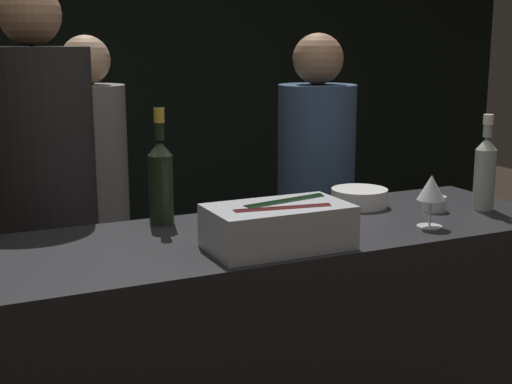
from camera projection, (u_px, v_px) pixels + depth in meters
name	position (u px, v px, depth m)	size (l,w,h in m)	color
wall_back_chalkboard	(83.00, 81.00, 4.34)	(6.40, 0.06, 2.80)	black
ice_bin_with_bottles	(279.00, 224.00, 2.01)	(0.40, 0.23, 0.13)	#B7BABF
bowl_white	(359.00, 197.00, 2.52)	(0.20, 0.20, 0.06)	silver
wine_glass	(431.00, 189.00, 2.22)	(0.09, 0.09, 0.17)	silver
candle_votive	(434.00, 203.00, 2.45)	(0.08, 0.08, 0.05)	silver
white_wine_bottle	(485.00, 170.00, 2.45)	(0.07, 0.07, 0.33)	#9EA899
champagne_bottle	(161.00, 178.00, 2.26)	(0.08, 0.08, 0.37)	black
person_in_hoodie	(93.00, 203.00, 3.15)	(0.32, 0.32, 1.66)	black
person_blond_tee	(43.00, 219.00, 2.52)	(0.38, 0.38, 1.83)	black
person_grey_polo	(315.00, 207.00, 3.06)	(0.33, 0.33, 1.67)	black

